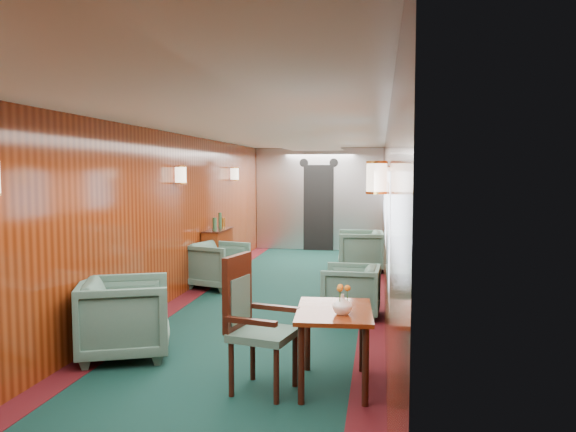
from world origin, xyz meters
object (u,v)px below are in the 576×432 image
object	(u,v)px
dining_table	(334,322)
armchair_left_far	(218,265)
armchair_left_near	(125,317)
armchair_right_far	(361,251)
side_chair	(252,317)
credenza	(218,253)
armchair_right_near	(351,291)

from	to	relation	value
dining_table	armchair_left_far	distance (m)	4.38
armchair_left_near	armchair_left_far	size ratio (longest dim) A/B	1.08
armchair_left_far	armchair_right_far	xyz separation A→B (m)	(2.18, 1.93, 0.01)
armchair_left_far	armchair_right_far	distance (m)	2.91
side_chair	armchair_left_far	bearing A→B (deg)	123.29
credenza	armchair_left_near	distance (m)	4.15
armchair_left_near	armchair_left_far	bearing A→B (deg)	-21.20
armchair_left_far	armchair_right_far	world-z (taller)	armchair_right_far
dining_table	armchair_right_far	size ratio (longest dim) A/B	1.13
dining_table	armchair_left_far	xyz separation A→B (m)	(-2.16, 3.80, -0.20)
armchair_right_near	armchair_right_far	size ratio (longest dim) A/B	0.87
dining_table	armchair_left_near	xyz separation A→B (m)	(-2.12, 0.46, -0.17)
side_chair	credenza	size ratio (longest dim) A/B	1.01
side_chair	armchair_right_far	size ratio (longest dim) A/B	1.38
side_chair	credenza	xyz separation A→B (m)	(-1.71, 4.77, -0.18)
armchair_left_far	armchair_right_near	size ratio (longest dim) A/B	1.11
armchair_left_near	credenza	bearing A→B (deg)	-18.08
dining_table	side_chair	xyz separation A→B (m)	(-0.68, -0.17, 0.05)
dining_table	armchair_left_near	bearing A→B (deg)	164.11
dining_table	side_chair	size ratio (longest dim) A/B	0.82
side_chair	armchair_left_near	size ratio (longest dim) A/B	1.32
armchair_left_near	armchair_left_far	xyz separation A→B (m)	(-0.04, 3.34, -0.03)
credenza	armchair_right_far	distance (m)	2.67
armchair_left_far	armchair_right_near	world-z (taller)	armchair_left_far
dining_table	side_chair	world-z (taller)	side_chair
side_chair	armchair_left_near	distance (m)	1.59
dining_table	armchair_right_near	xyz separation A→B (m)	(0.02, 2.40, -0.24)
credenza	armchair_right_near	size ratio (longest dim) A/B	1.57
dining_table	armchair_right_far	distance (m)	5.74
side_chair	credenza	world-z (taller)	side_chair
credenza	armchair_right_far	bearing A→B (deg)	25.10
side_chair	armchair_right_near	distance (m)	2.68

